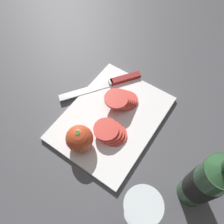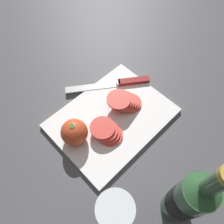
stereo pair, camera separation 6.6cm
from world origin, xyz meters
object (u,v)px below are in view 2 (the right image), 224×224
(whole_tomato, at_px, (74,132))
(knife, at_px, (124,82))
(wine_glass, at_px, (115,212))
(tomato_slice_stack_near, at_px, (125,101))
(tomato_slice_stack_far, at_px, (107,131))
(wine_bottle, at_px, (188,199))

(whole_tomato, relative_size, knife, 0.32)
(wine_glass, bearing_deg, tomato_slice_stack_near, 39.81)
(tomato_slice_stack_near, height_order, tomato_slice_stack_far, tomato_slice_stack_near)
(wine_glass, height_order, knife, wine_glass)
(wine_glass, distance_m, tomato_slice_stack_near, 0.33)
(whole_tomato, height_order, knife, whole_tomato)
(tomato_slice_stack_far, bearing_deg, tomato_slice_stack_near, 16.94)
(wine_glass, xyz_separation_m, whole_tomato, (0.07, 0.23, -0.06))
(wine_bottle, xyz_separation_m, whole_tomato, (-0.06, 0.32, -0.06))
(knife, bearing_deg, tomato_slice_stack_near, 79.39)
(wine_bottle, xyz_separation_m, wine_glass, (-0.13, 0.09, -0.01))
(wine_bottle, relative_size, wine_glass, 2.01)
(tomato_slice_stack_far, bearing_deg, wine_bottle, -93.05)
(wine_glass, height_order, whole_tomato, wine_glass)
(wine_glass, relative_size, tomato_slice_stack_far, 1.65)
(wine_bottle, height_order, whole_tomato, wine_bottle)
(wine_bottle, height_order, tomato_slice_stack_near, wine_bottle)
(wine_bottle, height_order, tomato_slice_stack_far, wine_bottle)
(wine_glass, distance_m, tomato_slice_stack_far, 0.24)
(wine_bottle, relative_size, knife, 1.29)
(wine_bottle, bearing_deg, tomato_slice_stack_far, 86.95)
(wine_bottle, xyz_separation_m, tomato_slice_stack_near, (0.12, 0.30, -0.08))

